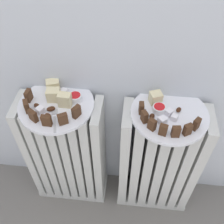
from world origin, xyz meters
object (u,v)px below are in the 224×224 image
at_px(radiator_right, 158,163).
at_px(jam_bowl_right, 159,109).
at_px(plate_left, 56,105).
at_px(radiator_left, 67,154).
at_px(plate_right, 169,114).
at_px(fork, 55,119).
at_px(jam_bowl_left, 75,97).

xyz_separation_m(radiator_right, jam_bowl_right, (-0.04, 0.00, 0.33)).
xyz_separation_m(radiator_right, plate_left, (-0.40, 0.00, 0.32)).
height_order(radiator_left, radiator_right, same).
distance_m(plate_right, fork, 0.39).
relative_size(plate_left, jam_bowl_right, 5.97).
xyz_separation_m(plate_left, plate_right, (0.40, 0.00, 0.00)).
bearing_deg(jam_bowl_right, fork, -167.90).
bearing_deg(radiator_right, plate_left, 180.00).
distance_m(radiator_left, plate_left, 0.32).
relative_size(radiator_left, fork, 5.98).
bearing_deg(jam_bowl_right, plate_left, -179.40).
bearing_deg(radiator_left, plate_right, -0.00).
bearing_deg(radiator_left, plate_left, -63.43).
xyz_separation_m(radiator_left, jam_bowl_left, (0.07, 0.02, 0.34)).
xyz_separation_m(jam_bowl_left, fork, (-0.05, -0.09, -0.01)).
relative_size(plate_left, jam_bowl_left, 5.88).
xyz_separation_m(plate_left, fork, (0.01, -0.07, 0.01)).
xyz_separation_m(plate_right, fork, (-0.38, -0.07, 0.01)).
height_order(jam_bowl_right, fork, jam_bowl_right).
bearing_deg(radiator_right, plate_right, 0.00).
bearing_deg(fork, plate_right, 10.39).
height_order(radiator_right, jam_bowl_left, jam_bowl_left).
distance_m(radiator_left, fork, 0.33).
relative_size(radiator_right, plate_right, 2.27).
bearing_deg(plate_left, jam_bowl_right, 0.60).
bearing_deg(radiator_right, jam_bowl_right, 174.30).
bearing_deg(plate_left, radiator_right, 0.00).
xyz_separation_m(radiator_left, fork, (0.01, -0.07, 0.32)).
relative_size(plate_left, plate_right, 1.00).
bearing_deg(plate_left, jam_bowl_left, 20.11).
height_order(plate_left, jam_bowl_left, jam_bowl_left).
distance_m(plate_left, fork, 0.07).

